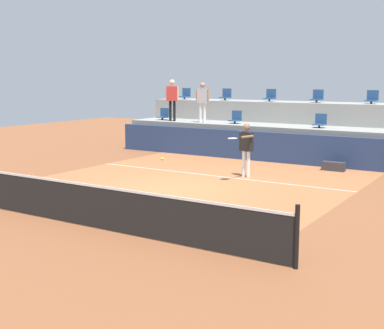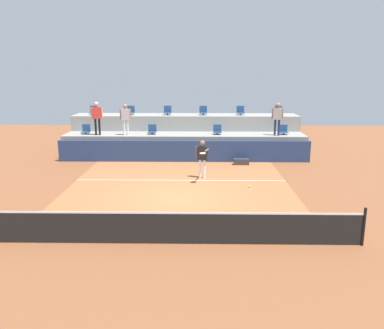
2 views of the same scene
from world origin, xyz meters
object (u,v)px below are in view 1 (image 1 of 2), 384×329
(tennis_player, at_px, (246,145))
(spectator_in_grey, at_px, (203,99))
(stadium_chair_upper_far_left, at_px, (185,95))
(stadium_chair_upper_mid_left, at_px, (270,96))
(stadium_chair_lower_right, at_px, (320,122))
(stadium_chair_upper_right, at_px, (372,98))
(stadium_chair_lower_far_left, at_px, (163,115))
(stadium_chair_upper_left, at_px, (226,95))
(tennis_ball, at_px, (162,159))
(spectator_leaning_on_rail, at_px, (172,96))
(stadium_chair_upper_mid_right, at_px, (317,97))
(equipment_bag, at_px, (334,166))
(stadium_chair_lower_left, at_px, (236,118))

(tennis_player, xyz_separation_m, spectator_in_grey, (-4.03, 4.09, 1.21))
(stadium_chair_upper_far_left, height_order, spectator_in_grey, spectator_in_grey)
(stadium_chair_upper_far_left, height_order, stadium_chair_upper_mid_left, same)
(stadium_chair_upper_far_left, relative_size, stadium_chair_upper_mid_left, 1.00)
(stadium_chair_lower_right, relative_size, stadium_chair_upper_far_left, 1.00)
(stadium_chair_upper_right, bearing_deg, spectator_in_grey, -160.86)
(stadium_chair_lower_far_left, relative_size, stadium_chair_upper_left, 1.00)
(stadium_chair_upper_far_left, xyz_separation_m, stadium_chair_upper_mid_left, (4.32, 0.00, 0.00))
(tennis_player, bearing_deg, tennis_ball, -78.69)
(spectator_leaning_on_rail, bearing_deg, spectator_in_grey, 0.00)
(stadium_chair_upper_right, distance_m, tennis_ball, 12.56)
(stadium_chair_upper_mid_right, bearing_deg, stadium_chair_lower_right, -67.29)
(equipment_bag, bearing_deg, tennis_player, -127.27)
(stadium_chair_lower_left, height_order, stadium_chair_upper_mid_right, stadium_chair_upper_mid_right)
(stadium_chair_lower_right, xyz_separation_m, equipment_bag, (1.14, -1.85, -1.31))
(stadium_chair_lower_left, relative_size, stadium_chair_upper_mid_right, 1.00)
(tennis_player, distance_m, equipment_bag, 3.41)
(stadium_chair_upper_mid_left, bearing_deg, stadium_chair_lower_left, -111.51)
(stadium_chair_lower_left, bearing_deg, stadium_chair_upper_mid_left, 68.49)
(stadium_chair_upper_left, xyz_separation_m, stadium_chair_upper_right, (6.39, 0.00, 0.00))
(tennis_player, bearing_deg, stadium_chair_upper_right, 70.19)
(stadium_chair_lower_left, bearing_deg, equipment_bag, -21.65)
(stadium_chair_upper_right, bearing_deg, tennis_ball, -94.65)
(stadium_chair_lower_left, xyz_separation_m, tennis_ball, (3.92, -10.69, 0.02))
(spectator_in_grey, bearing_deg, stadium_chair_upper_mid_left, 46.65)
(stadium_chair_upper_far_left, height_order, stadium_chair_upper_mid_right, same)
(stadium_chair_upper_mid_left, relative_size, spectator_leaning_on_rail, 0.29)
(stadium_chair_lower_right, bearing_deg, stadium_chair_upper_mid_left, 147.48)
(tennis_ball, bearing_deg, stadium_chair_upper_mid_left, 104.44)
(stadium_chair_lower_right, bearing_deg, stadium_chair_upper_left, 160.12)
(stadium_chair_lower_far_left, distance_m, spectator_leaning_on_rail, 1.20)
(tennis_player, distance_m, tennis_ball, 6.35)
(stadium_chair_upper_left, relative_size, stadium_chair_upper_mid_left, 1.00)
(spectator_in_grey, bearing_deg, tennis_player, -45.39)
(stadium_chair_lower_right, relative_size, stadium_chair_upper_mid_left, 1.00)
(stadium_chair_upper_mid_right, xyz_separation_m, tennis_player, (-0.10, -6.27, -1.28))
(stadium_chair_lower_right, relative_size, tennis_ball, 7.65)
(stadium_chair_upper_mid_right, height_order, spectator_in_grey, spectator_in_grey)
(stadium_chair_lower_right, bearing_deg, tennis_ball, -87.90)
(spectator_in_grey, distance_m, equipment_bag, 6.55)
(stadium_chair_upper_right, bearing_deg, stadium_chair_upper_far_left, 180.00)
(stadium_chair_upper_mid_left, relative_size, stadium_chair_upper_mid_right, 1.00)
(stadium_chair_upper_left, relative_size, tennis_player, 0.31)
(stadium_chair_upper_mid_right, bearing_deg, tennis_ball, -84.76)
(stadium_chair_upper_far_left, height_order, tennis_player, stadium_chair_upper_far_left)
(spectator_in_grey, height_order, tennis_ball, spectator_in_grey)
(stadium_chair_upper_mid_left, bearing_deg, tennis_ball, -75.56)
(stadium_chair_lower_far_left, bearing_deg, tennis_ball, -54.80)
(stadium_chair_lower_left, height_order, stadium_chair_upper_mid_left, stadium_chair_upper_mid_left)
(stadium_chair_upper_far_left, bearing_deg, tennis_player, -44.90)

